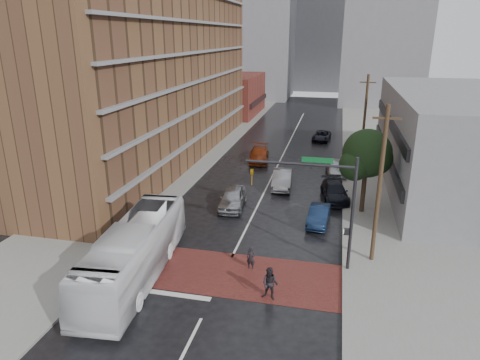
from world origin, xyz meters
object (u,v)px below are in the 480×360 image
at_px(transit_bus, 135,251).
at_px(pedestrian_a, 251,258).
at_px(car_travel_a, 233,198).
at_px(car_travel_c, 259,155).
at_px(car_parked_near, 319,215).
at_px(car_parked_mid, 335,192).
at_px(pedestrian_b, 270,284).
at_px(car_travel_b, 282,179).
at_px(suv_travel, 322,136).
at_px(car_parked_far, 336,168).

xyz_separation_m(transit_bus, pedestrian_a, (6.46, 2.39, -0.95)).
relative_size(car_travel_a, car_travel_c, 0.92).
distance_m(transit_bus, pedestrian_a, 6.95).
relative_size(car_travel_a, car_parked_near, 1.17).
bearing_deg(car_parked_mid, transit_bus, -136.38).
bearing_deg(pedestrian_b, car_travel_c, 111.51).
distance_m(car_travel_a, car_travel_b, 6.80).
height_order(suv_travel, car_parked_far, car_parked_far).
distance_m(transit_bus, car_parked_far, 25.25).
relative_size(pedestrian_a, car_travel_b, 0.30).
relative_size(car_travel_a, car_parked_mid, 0.97).
xyz_separation_m(car_parked_near, car_parked_far, (1.10, 12.49, 0.12)).
bearing_deg(suv_travel, car_parked_far, -76.53).
xyz_separation_m(transit_bus, suv_travel, (9.14, 37.84, -1.03)).
relative_size(transit_bus, car_travel_b, 2.44).
relative_size(pedestrian_b, car_travel_a, 0.39).
height_order(pedestrian_b, suv_travel, pedestrian_b).
bearing_deg(car_travel_b, car_parked_far, 40.47).
bearing_deg(transit_bus, car_parked_mid, 48.92).
bearing_deg(car_parked_mid, pedestrian_a, -120.53).
xyz_separation_m(car_travel_a, car_parked_mid, (8.28, 3.77, -0.10)).
bearing_deg(car_travel_a, car_parked_far, 47.90).
xyz_separation_m(pedestrian_b, car_travel_c, (-5.47, 26.42, -0.17)).
height_order(pedestrian_a, car_parked_near, pedestrian_a).
relative_size(car_travel_a, suv_travel, 1.04).
relative_size(pedestrian_a, suv_travel, 0.32).
xyz_separation_m(pedestrian_a, car_travel_c, (-3.83, 23.54, 0.03)).
relative_size(suv_travel, car_parked_far, 0.99).
bearing_deg(suv_travel, car_parked_near, -82.36).
bearing_deg(car_parked_far, car_travel_b, -141.27).
height_order(pedestrian_a, car_travel_b, car_travel_b).
xyz_separation_m(suv_travel, car_parked_near, (1.03, -27.75, 0.03)).
height_order(car_parked_near, car_parked_mid, car_parked_mid).
height_order(pedestrian_a, car_parked_mid, pedestrian_a).
xyz_separation_m(transit_bus, pedestrian_b, (8.10, -0.50, -0.75)).
bearing_deg(car_travel_c, pedestrian_b, -86.25).
bearing_deg(pedestrian_b, car_travel_b, 105.29).
height_order(car_travel_c, car_parked_far, car_parked_far).
bearing_deg(car_travel_a, transit_bus, -108.87).
distance_m(transit_bus, pedestrian_b, 8.15).
height_order(pedestrian_b, car_travel_b, pedestrian_b).
distance_m(car_travel_b, car_travel_c, 9.03).
bearing_deg(pedestrian_a, suv_travel, 88.39).
xyz_separation_m(car_travel_c, car_parked_mid, (8.64, -10.37, -0.04)).
height_order(car_travel_b, suv_travel, car_travel_b).
bearing_deg(pedestrian_b, car_travel_a, 122.37).
bearing_deg(car_travel_b, car_parked_near, -67.65).
distance_m(pedestrian_a, car_parked_near, 8.55).
distance_m(car_travel_b, car_parked_mid, 5.37).
height_order(pedestrian_a, suv_travel, pedestrian_a).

